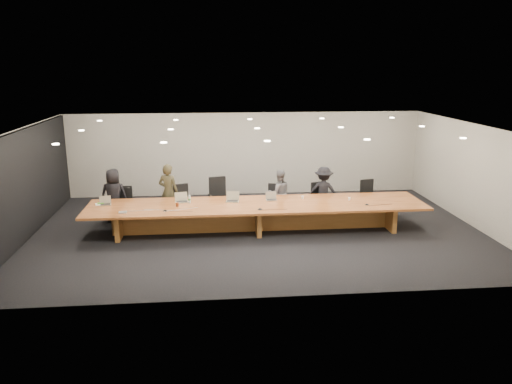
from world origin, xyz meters
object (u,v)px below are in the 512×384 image
person_c (279,193)px  laptop_a (105,201)px  amber_mug (177,205)px  paper_cup_near (303,197)px  chair_mid_right (274,201)px  chair_far_right (370,197)px  person_d (323,191)px  chair_left (183,202)px  paper_cup_far (349,199)px  laptop_c (232,197)px  chair_mid_left (220,197)px  av_box (123,212)px  mic_left (165,210)px  chair_far_left (124,204)px  mic_right (367,204)px  water_bottle (190,199)px  person_a (114,195)px  laptop_d (272,196)px  conference_table (257,212)px  laptop_b (182,198)px  mic_center (260,209)px  person_b (169,192)px  chair_right (320,199)px

person_c → laptop_a: person_c is taller
amber_mug → paper_cup_near: size_ratio=1.27×
chair_mid_right → chair_far_right: bearing=19.9°
chair_far_right → person_d: 1.44m
chair_left → amber_mug: (-0.09, -1.20, 0.28)m
person_d → paper_cup_far: person_d is taller
laptop_c → chair_mid_left: bearing=116.1°
av_box → mic_left: 1.05m
chair_far_left → mic_right: 6.78m
water_bottle → person_a: bearing=156.0°
paper_cup_far → mic_right: 0.61m
paper_cup_near → av_box: (-4.75, -0.90, -0.02)m
mic_right → mic_left: bearing=-179.4°
laptop_d → conference_table: bearing=-144.5°
conference_table → laptop_b: laptop_b is taller
chair_mid_left → laptop_a: chair_mid_left is taller
laptop_a → chair_mid_right: bearing=1.0°
laptop_a → mic_center: 4.12m
conference_table → laptop_a: bearing=175.9°
water_bottle → paper_cup_far: water_bottle is taller
conference_table → paper_cup_far: bearing=2.7°
person_b → paper_cup_far: (4.98, -1.13, -0.03)m
chair_far_left → mic_left: bearing=-48.7°
laptop_a → laptop_d: size_ratio=1.01×
person_a → av_box: person_a is taller
chair_mid_left → mic_center: bearing=-75.7°
person_a → mic_center: person_a is taller
conference_table → chair_mid_left: chair_mid_left is taller
mic_right → paper_cup_near: bearing=154.0°
laptop_c → paper_cup_far: laptop_c is taller
chair_far_left → conference_table: bearing=-15.0°
water_bottle → conference_table: bearing=-8.0°
laptop_a → laptop_d: bearing=-9.6°
mic_right → av_box: bearing=-178.9°
mic_left → laptop_a: bearing=155.9°
laptop_b → person_b: bearing=103.0°
mic_center → laptop_c: bearing=128.7°
chair_right → mic_center: 2.62m
chair_left → laptop_c: chair_left is taller
av_box → laptop_a: bearing=122.2°
laptop_b → amber_mug: 0.41m
laptop_d → mic_center: size_ratio=2.18×
conference_table → person_d: bearing=30.3°
chair_far_right → person_b: size_ratio=0.63×
conference_table → laptop_a: laptop_a is taller
laptop_d → paper_cup_near: bearing=3.8°
chair_right → chair_mid_right: bearing=165.6°
paper_cup_far → mic_center: size_ratio=0.57×
conference_table → paper_cup_near: paper_cup_near is taller
chair_far_right → laptop_c: bearing=179.3°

